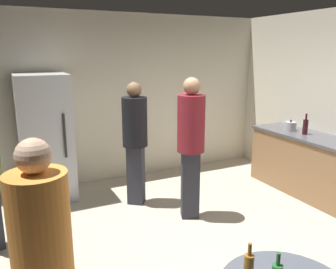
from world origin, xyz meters
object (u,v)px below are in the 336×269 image
at_px(refrigerator, 46,138).
at_px(person_in_black_shirt, 135,134).
at_px(kettle, 291,126).
at_px(wine_bottle_on_counter, 305,126).
at_px(beer_bottle_amber, 249,265).
at_px(person_in_orange_shirt, 43,256).
at_px(person_in_maroon_shirt, 191,138).

xyz_separation_m(refrigerator, person_in_black_shirt, (1.08, -0.71, 0.10)).
xyz_separation_m(refrigerator, kettle, (3.47, -1.15, 0.07)).
bearing_deg(wine_bottle_on_counter, beer_bottle_amber, -142.25).
xyz_separation_m(person_in_orange_shirt, person_in_maroon_shirt, (1.93, 1.70, 0.09)).
xyz_separation_m(kettle, person_in_maroon_shirt, (-1.92, -0.26, 0.09)).
bearing_deg(beer_bottle_amber, person_in_black_shirt, 83.60).
xyz_separation_m(refrigerator, person_in_orange_shirt, (-0.38, -3.11, 0.07)).
distance_m(kettle, wine_bottle_on_counter, 0.27).
height_order(person_in_black_shirt, person_in_orange_shirt, person_in_black_shirt).
height_order(wine_bottle_on_counter, person_in_black_shirt, person_in_black_shirt).
relative_size(person_in_black_shirt, person_in_maroon_shirt, 0.95).
height_order(refrigerator, beer_bottle_amber, refrigerator).
xyz_separation_m(refrigerator, person_in_maroon_shirt, (1.55, -1.41, 0.16)).
bearing_deg(refrigerator, person_in_maroon_shirt, -42.28).
bearing_deg(person_in_black_shirt, person_in_maroon_shirt, 71.90).
bearing_deg(refrigerator, person_in_orange_shirt, -97.02).
height_order(beer_bottle_amber, person_in_orange_shirt, person_in_orange_shirt).
distance_m(refrigerator, person_in_maroon_shirt, 2.10).
relative_size(kettle, person_in_orange_shirt, 0.15).
xyz_separation_m(wine_bottle_on_counter, beer_bottle_amber, (-2.73, -2.11, -0.20)).
bearing_deg(refrigerator, kettle, -18.28).
xyz_separation_m(refrigerator, wine_bottle_on_counter, (3.49, -1.41, 0.12)).
xyz_separation_m(wine_bottle_on_counter, person_in_orange_shirt, (-3.87, -1.70, -0.05)).
xyz_separation_m(beer_bottle_amber, person_in_maroon_shirt, (0.79, 2.12, 0.24)).
bearing_deg(person_in_orange_shirt, person_in_maroon_shirt, 44.08).
distance_m(beer_bottle_amber, person_in_orange_shirt, 1.22).
xyz_separation_m(beer_bottle_amber, person_in_orange_shirt, (-1.14, 0.41, 0.15)).
distance_m(beer_bottle_amber, person_in_maroon_shirt, 2.27).
bearing_deg(refrigerator, wine_bottle_on_counter, -22.03).
bearing_deg(beer_bottle_amber, wine_bottle_on_counter, 37.75).
distance_m(wine_bottle_on_counter, person_in_black_shirt, 2.51).
relative_size(kettle, beer_bottle_amber, 1.06).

